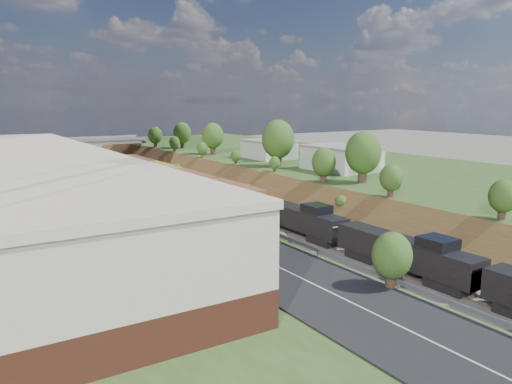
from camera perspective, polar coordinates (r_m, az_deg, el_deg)
name	(u,v)px	position (r m, az deg, el deg)	size (l,w,h in m)	color
platform_right	(349,174)	(101.26, 10.61, 1.99)	(44.00, 180.00, 5.00)	#3A4D1F
embankment_left	(136,213)	(79.12, -13.60, -2.29)	(7.07, 180.00, 7.07)	olive
embankment_right	(256,198)	(88.39, 0.01, -0.69)	(7.07, 180.00, 7.07)	olive
rail_left_track	(186,206)	(82.07, -8.05, -1.59)	(1.58, 180.00, 0.18)	gray
rail_right_track	(214,203)	(84.28, -4.83, -1.21)	(1.58, 180.00, 0.18)	gray
road	(104,183)	(76.92, -16.93, 1.02)	(8.00, 180.00, 0.10)	black
guardrail	(132,177)	(77.81, -14.01, 1.64)	(0.10, 171.00, 0.70)	#99999E
commercial_building	(36,190)	(52.57, -23.84, 0.25)	(14.30, 62.30, 7.00)	brown
overpass	(98,147)	(140.42, -17.62, 4.97)	(24.50, 8.30, 7.40)	gray
white_building_near	(341,159)	(88.47, 9.69, 3.77)	(9.00, 12.00, 4.00)	silver
white_building_far	(269,150)	(105.51, 1.48, 4.84)	(8.00, 10.00, 3.60)	silver
tree_right_large	(363,153)	(75.09, 12.15, 4.36)	(5.25, 5.25, 7.61)	#473323
tree_left_crest	(280,221)	(41.99, 2.81, -3.28)	(2.45, 2.45, 3.55)	#473323
freight_train	(240,197)	(76.47, -1.90, -0.60)	(2.77, 112.38, 4.55)	black
suv	(212,227)	(43.97, -5.00, -4.04)	(3.06, 6.63, 1.84)	black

